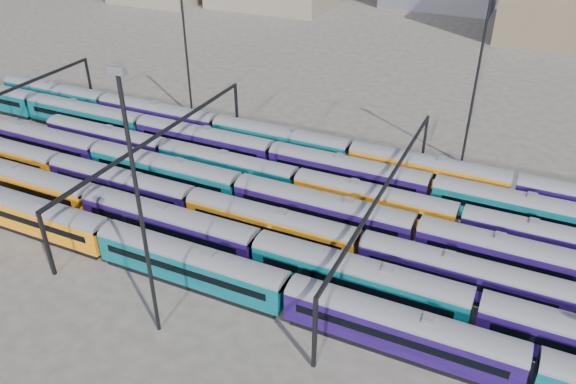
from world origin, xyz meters
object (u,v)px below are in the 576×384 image
at_px(rake_1, 168,221).
at_px(mast_2, 139,204).
at_px(rake_0, 400,326).
at_px(rake_2, 271,222).

xyz_separation_m(rake_1, mast_2, (7.05, -12.00, 11.06)).
bearing_deg(mast_2, rake_1, 120.42).
relative_size(rake_0, rake_1, 0.69).
height_order(rake_0, rake_1, rake_1).
bearing_deg(rake_1, rake_0, -10.06).
bearing_deg(rake_1, mast_2, -59.58).
height_order(rake_0, mast_2, mast_2).
xyz_separation_m(rake_0, mast_2, (-21.14, -7.00, 11.14)).
distance_m(rake_0, mast_2, 24.90).
distance_m(rake_2, mast_2, 20.66).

